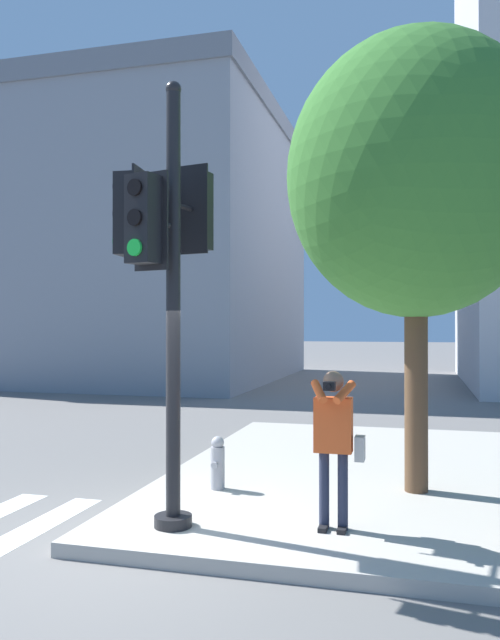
# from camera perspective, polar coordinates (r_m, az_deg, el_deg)

# --- Properties ---
(ground_plane) EXTENTS (160.00, 160.00, 0.00)m
(ground_plane) POSITION_cam_1_polar(r_m,az_deg,el_deg) (7.17, -11.88, -19.53)
(ground_plane) COLOR slate
(sidewalk_corner) EXTENTS (8.00, 8.00, 0.16)m
(sidewalk_corner) POSITION_cam_1_polar(r_m,az_deg,el_deg) (9.82, 17.68, -13.76)
(sidewalk_corner) COLOR #ADA89E
(sidewalk_corner) RESTS_ON ground_plane
(traffic_signal_pole) EXTENTS (0.95, 1.34, 4.85)m
(traffic_signal_pole) POSITION_cam_1_polar(r_m,az_deg,el_deg) (6.90, -7.91, 5.76)
(traffic_signal_pole) COLOR black
(traffic_signal_pole) RESTS_ON sidewalk_corner
(person_photographer) EXTENTS (0.58, 0.54, 1.69)m
(person_photographer) POSITION_cam_1_polar(r_m,az_deg,el_deg) (6.83, 7.74, -10.32)
(person_photographer) COLOR black
(person_photographer) RESTS_ON sidewalk_corner
(street_tree) EXTENTS (3.40, 3.40, 6.02)m
(street_tree) POSITION_cam_1_polar(r_m,az_deg,el_deg) (8.70, 14.91, 12.51)
(street_tree) COLOR brown
(street_tree) RESTS_ON sidewalk_corner
(fire_hydrant) EXTENTS (0.19, 0.25, 0.70)m
(fire_hydrant) POSITION_cam_1_polar(r_m,az_deg,el_deg) (8.52, -2.98, -12.92)
(fire_hydrant) COLOR #99999E
(fire_hydrant) RESTS_ON sidewalk_corner
(building_left) EXTENTS (14.45, 13.53, 11.64)m
(building_left) POSITION_cam_1_polar(r_m,az_deg,el_deg) (28.75, -11.70, 6.55)
(building_left) COLOR gray
(building_left) RESTS_ON ground_plane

